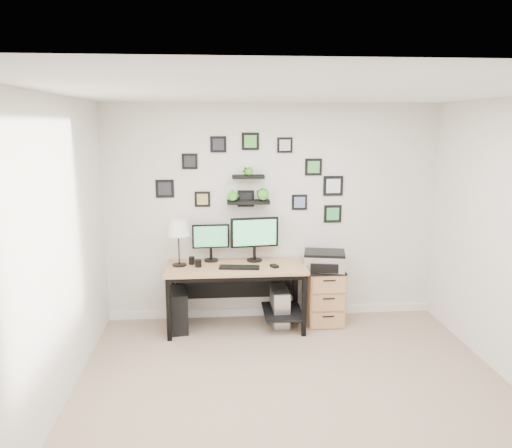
{
  "coord_description": "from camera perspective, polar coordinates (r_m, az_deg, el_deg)",
  "views": [
    {
      "loc": [
        -0.68,
        -3.89,
        2.36
      ],
      "look_at": [
        -0.22,
        1.83,
        1.2
      ],
      "focal_mm": 35.0,
      "sensor_mm": 36.0,
      "label": 1
    }
  ],
  "objects": [
    {
      "name": "table_lamp",
      "position": [
        5.74,
        -8.88,
        -0.56
      ],
      "size": [
        0.26,
        0.26,
        0.54
      ],
      "color": "black",
      "rests_on": "desk"
    },
    {
      "name": "file_cabinet",
      "position": [
        6.1,
        7.75,
        -8.06
      ],
      "size": [
        0.43,
        0.53,
        0.67
      ],
      "color": "tan",
      "rests_on": "ground"
    },
    {
      "name": "printer",
      "position": [
        5.93,
        7.81,
        -4.16
      ],
      "size": [
        0.53,
        0.46,
        0.21
      ],
      "color": "silver",
      "rests_on": "file_cabinet"
    },
    {
      "name": "pc_tower_grey",
      "position": [
        6.04,
        2.74,
        -9.37
      ],
      "size": [
        0.19,
        0.44,
        0.43
      ],
      "color": "gray",
      "rests_on": "ground"
    },
    {
      "name": "pc_tower_black",
      "position": [
        5.95,
        -8.94,
        -9.63
      ],
      "size": [
        0.27,
        0.49,
        0.47
      ],
      "primitive_type": "cube",
      "rotation": [
        0.0,
        0.0,
        0.13
      ],
      "color": "black",
      "rests_on": "ground"
    },
    {
      "name": "mouse",
      "position": [
        5.7,
        2.12,
        -4.82
      ],
      "size": [
        0.1,
        0.12,
        0.03
      ],
      "primitive_type": "cube",
      "rotation": [
        0.0,
        0.0,
        0.42
      ],
      "color": "black",
      "rests_on": "desk"
    },
    {
      "name": "monitor_right",
      "position": [
        5.88,
        -0.17,
        -1.31
      ],
      "size": [
        0.57,
        0.2,
        0.53
      ],
      "color": "black",
      "rests_on": "desk"
    },
    {
      "name": "keyboard",
      "position": [
        5.67,
        -1.91,
        -4.97
      ],
      "size": [
        0.47,
        0.2,
        0.02
      ],
      "primitive_type": "cube",
      "rotation": [
        0.0,
        0.0,
        -0.13
      ],
      "color": "black",
      "rests_on": "desk"
    },
    {
      "name": "room",
      "position": [
        6.35,
        1.85,
        -9.92
      ],
      "size": [
        4.0,
        4.0,
        4.0
      ],
      "color": "tan",
      "rests_on": "ground"
    },
    {
      "name": "wall_decor",
      "position": [
        5.88,
        -0.29,
        4.62
      ],
      "size": [
        2.23,
        0.18,
        1.08
      ],
      "color": "black",
      "rests_on": "ground"
    },
    {
      "name": "monitor_left",
      "position": [
        5.91,
        -5.19,
        -1.81
      ],
      "size": [
        0.44,
        0.18,
        0.45
      ],
      "color": "black",
      "rests_on": "desk"
    },
    {
      "name": "desk",
      "position": [
        5.83,
        -1.98,
        -5.89
      ],
      "size": [
        1.6,
        0.7,
        0.75
      ],
      "color": "tan",
      "rests_on": "ground"
    },
    {
      "name": "mug",
      "position": [
        5.75,
        -6.61,
        -4.49
      ],
      "size": [
        0.07,
        0.07,
        0.08
      ],
      "primitive_type": "cylinder",
      "color": "black",
      "rests_on": "desk"
    },
    {
      "name": "pen_cup",
      "position": [
        5.86,
        -7.35,
        -4.16
      ],
      "size": [
        0.07,
        0.07,
        0.09
      ],
      "primitive_type": "cylinder",
      "color": "black",
      "rests_on": "desk"
    }
  ]
}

